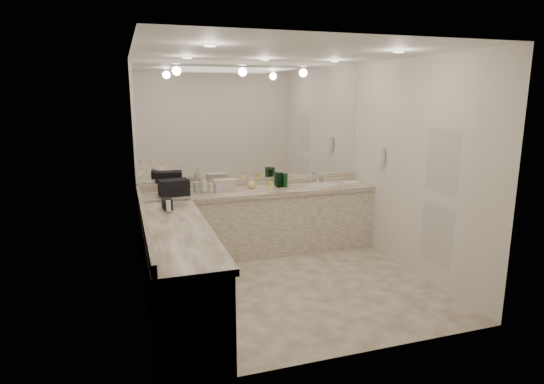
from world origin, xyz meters
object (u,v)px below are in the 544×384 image
object	(u,v)px
black_toiletry_bag	(174,187)
soap_bottle_a	(204,184)
wall_phone	(381,156)
cream_cosmetic_case	(224,185)
hand_towel	(352,183)
soap_bottle_c	(252,183)
soap_bottle_b	(219,186)
sink	(323,185)

from	to	relation	value
black_toiletry_bag	soap_bottle_a	bearing A→B (deg)	6.77
wall_phone	cream_cosmetic_case	bearing A→B (deg)	165.05
wall_phone	hand_towel	bearing A→B (deg)	115.28
soap_bottle_c	wall_phone	bearing A→B (deg)	-18.87
black_toiletry_bag	soap_bottle_a	distance (m)	0.39
cream_cosmetic_case	soap_bottle_c	bearing A→B (deg)	4.23
black_toiletry_bag	cream_cosmetic_case	distance (m)	0.67
soap_bottle_a	soap_bottle_b	bearing A→B (deg)	-11.34
wall_phone	hand_towel	world-z (taller)	wall_phone
black_toiletry_bag	hand_towel	size ratio (longest dim) A/B	1.61
soap_bottle_c	black_toiletry_bag	bearing A→B (deg)	-174.89
cream_cosmetic_case	soap_bottle_c	world-z (taller)	cream_cosmetic_case
cream_cosmetic_case	hand_towel	size ratio (longest dim) A/B	1.22
black_toiletry_bag	hand_towel	bearing A→B (deg)	-1.09
black_toiletry_bag	cream_cosmetic_case	bearing A→B (deg)	6.38
sink	hand_towel	world-z (taller)	hand_towel
sink	wall_phone	xyz separation A→B (m)	(0.61, -0.50, 0.46)
soap_bottle_c	soap_bottle_a	bearing A→B (deg)	-175.87
soap_bottle_b	soap_bottle_c	bearing A→B (deg)	10.32
cream_cosmetic_case	wall_phone	bearing A→B (deg)	-13.62
wall_phone	hand_towel	distance (m)	0.63
cream_cosmetic_case	soap_bottle_a	world-z (taller)	soap_bottle_a
black_toiletry_bag	soap_bottle_c	xyz separation A→B (m)	(1.06, 0.09, -0.03)
wall_phone	soap_bottle_b	world-z (taller)	wall_phone
black_toiletry_bag	soap_bottle_b	world-z (taller)	black_toiletry_bag
cream_cosmetic_case	sink	bearing A→B (deg)	-0.39
soap_bottle_b	cream_cosmetic_case	bearing A→B (deg)	37.08
cream_cosmetic_case	soap_bottle_b	bearing A→B (deg)	-141.58
soap_bottle_a	soap_bottle_b	xyz separation A→B (m)	(0.19, -0.04, -0.03)
wall_phone	black_toiletry_bag	bearing A→B (deg)	170.17
soap_bottle_c	soap_bottle_b	bearing A→B (deg)	-169.68
sink	black_toiletry_bag	xyz separation A→B (m)	(-2.10, -0.03, 0.11)
black_toiletry_bag	hand_towel	xyz separation A→B (m)	(2.50, -0.05, -0.09)
sink	black_toiletry_bag	world-z (taller)	black_toiletry_bag
sink	cream_cosmetic_case	world-z (taller)	cream_cosmetic_case
sink	black_toiletry_bag	distance (m)	2.10
black_toiletry_bag	soap_bottle_b	bearing A→B (deg)	0.77
wall_phone	soap_bottle_c	distance (m)	1.78
wall_phone	sink	bearing A→B (deg)	140.43
wall_phone	soap_bottle_a	distance (m)	2.39
hand_towel	soap_bottle_b	bearing A→B (deg)	178.34
soap_bottle_a	black_toiletry_bag	bearing A→B (deg)	-173.23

